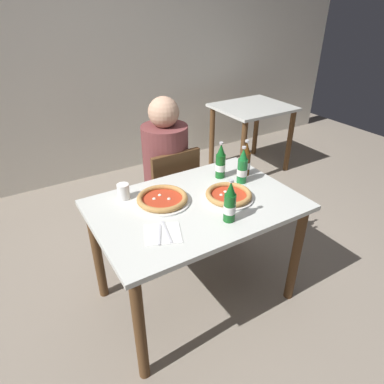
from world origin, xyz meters
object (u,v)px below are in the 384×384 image
at_px(dining_table_main, 196,219).
at_px(dining_table_background, 252,120).
at_px(beer_bottle_left, 230,204).
at_px(beer_bottle_extra, 242,168).
at_px(beer_bottle_center, 246,160).
at_px(napkin_with_cutlery, 163,233).
at_px(beer_bottle_right, 221,163).
at_px(pizza_margherita_near, 229,195).
at_px(paper_cup, 123,191).
at_px(diner_seated, 166,178).
at_px(pizza_marinara_far, 162,199).
at_px(chair_behind_table, 170,192).

xyz_separation_m(dining_table_main, dining_table_background, (1.62, 1.40, -0.04)).
bearing_deg(beer_bottle_left, beer_bottle_extra, 43.01).
height_order(beer_bottle_center, napkin_with_cutlery, beer_bottle_center).
relative_size(dining_table_background, beer_bottle_center, 3.24).
bearing_deg(beer_bottle_extra, beer_bottle_right, 120.71).
relative_size(pizza_margherita_near, paper_cup, 3.13).
bearing_deg(napkin_with_cutlery, diner_seated, 61.90).
bearing_deg(paper_cup, diner_seated, 39.08).
bearing_deg(dining_table_main, beer_bottle_right, 32.85).
bearing_deg(beer_bottle_right, pizza_margherita_near, -114.90).
height_order(dining_table_background, beer_bottle_center, beer_bottle_center).
bearing_deg(pizza_marinara_far, beer_bottle_left, -57.61).
relative_size(pizza_marinara_far, beer_bottle_left, 1.32).
relative_size(beer_bottle_center, paper_cup, 2.60).
bearing_deg(chair_behind_table, beer_bottle_left, 83.73).
distance_m(dining_table_background, paper_cup, 2.27).
xyz_separation_m(beer_bottle_left, beer_bottle_right, (0.25, 0.44, 0.00)).
bearing_deg(pizza_margherita_near, beer_bottle_right, 65.10).
xyz_separation_m(beer_bottle_right, beer_bottle_extra, (0.08, -0.13, 0.00)).
distance_m(beer_bottle_left, beer_bottle_right, 0.51).
bearing_deg(beer_bottle_extra, pizza_marinara_far, 175.62).
bearing_deg(beer_bottle_extra, napkin_with_cutlery, -161.27).
distance_m(pizza_margherita_near, pizza_marinara_far, 0.39).
height_order(diner_seated, dining_table_background, diner_seated).
height_order(napkin_with_cutlery, paper_cup, paper_cup).
height_order(pizza_marinara_far, beer_bottle_right, beer_bottle_right).
relative_size(dining_table_main, paper_cup, 12.63).
distance_m(dining_table_main, beer_bottle_extra, 0.45).
bearing_deg(beer_bottle_left, beer_bottle_center, 42.59).
relative_size(beer_bottle_left, paper_cup, 2.60).
height_order(dining_table_background, beer_bottle_extra, beer_bottle_extra).
height_order(pizza_marinara_far, beer_bottle_left, beer_bottle_left).
xyz_separation_m(dining_table_background, beer_bottle_center, (-1.14, -1.26, 0.26)).
bearing_deg(pizza_marinara_far, dining_table_main, -34.07).
distance_m(dining_table_background, beer_bottle_extra, 1.83).
bearing_deg(beer_bottle_left, pizza_marinara_far, 122.39).
bearing_deg(beer_bottle_extra, paper_cup, 164.63).
height_order(chair_behind_table, beer_bottle_center, beer_bottle_center).
bearing_deg(diner_seated, paper_cup, -140.92).
bearing_deg(pizza_margherita_near, beer_bottle_extra, 32.16).
xyz_separation_m(diner_seated, beer_bottle_left, (-0.08, -0.90, 0.27)).
distance_m(beer_bottle_right, paper_cup, 0.66).
bearing_deg(diner_seated, napkin_with_cutlery, -118.10).
xyz_separation_m(beer_bottle_right, napkin_with_cutlery, (-0.61, -0.36, -0.10)).
relative_size(pizza_margherita_near, pizza_marinara_far, 0.92).
bearing_deg(pizza_margherita_near, dining_table_background, 45.68).
xyz_separation_m(diner_seated, pizza_marinara_far, (-0.30, -0.55, 0.19)).
distance_m(dining_table_main, chair_behind_table, 0.64).
distance_m(beer_bottle_left, paper_cup, 0.65).
bearing_deg(beer_bottle_right, beer_bottle_left, -119.95).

